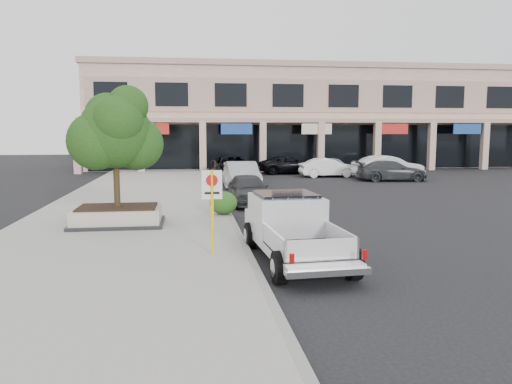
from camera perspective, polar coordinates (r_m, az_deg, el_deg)
ground at (r=15.16m, az=4.51°, el=-6.32°), size 120.00×120.00×0.00m
sidewalk at (r=20.84m, az=-14.08°, el=-2.61°), size 8.00×52.00×0.15m
curb at (r=20.76m, az=-3.17°, el=-2.43°), size 0.20×52.00×0.15m
strip_mall at (r=49.62m, az=5.38°, el=8.52°), size 40.55×12.43×9.50m
planter at (r=18.43m, az=-15.51°, el=-2.64°), size 3.20×2.20×0.68m
planter_tree at (r=18.32m, az=-15.33°, el=6.54°), size 2.90×2.55×4.00m
no_parking_sign at (r=13.52m, az=-5.04°, el=-0.93°), size 0.55×0.09×2.30m
hedge at (r=19.97m, az=-3.74°, el=-1.24°), size 1.10×0.99×0.93m
pickup_truck at (r=13.38m, az=4.52°, el=-4.30°), size 2.40×5.68×1.75m
curb_car_a at (r=23.52m, az=-0.87°, el=0.31°), size 1.85×4.32×1.45m
curb_car_b at (r=29.45m, az=-1.62°, el=1.87°), size 1.86×5.03×1.64m
curb_car_c at (r=31.37m, az=-2.01°, el=1.95°), size 2.06×4.82×1.38m
curb_car_d at (r=36.99m, az=-2.77°, el=2.94°), size 2.98×6.04×1.65m
lot_car_a at (r=38.86m, az=8.61°, el=2.94°), size 4.62×2.85×1.47m
lot_car_b at (r=37.70m, az=8.25°, el=2.77°), size 4.30×1.59×1.40m
lot_car_c at (r=35.78m, az=15.27°, el=2.36°), size 4.98×2.38×1.40m
lot_car_d at (r=40.33m, az=4.05°, el=3.11°), size 5.27×2.74×1.42m
lot_car_e at (r=43.74m, az=13.48°, el=3.20°), size 4.08×1.92×1.35m
lot_car_f at (r=37.32m, az=14.85°, el=2.76°), size 5.18×2.16×1.66m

